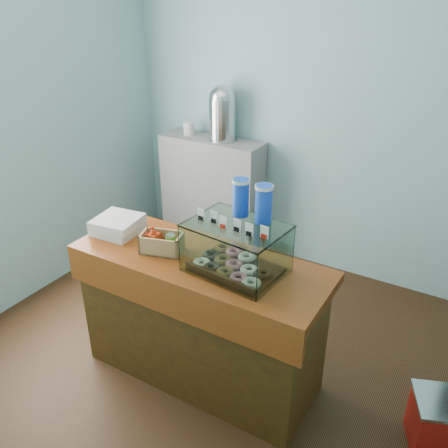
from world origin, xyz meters
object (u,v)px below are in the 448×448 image
Objects in this scene: display_case at (239,243)px; coffee_urn at (222,112)px; counter at (200,318)px; red_cooler at (446,423)px.

display_case is 1.15× the size of coffee_urn.
display_case is at bearing 6.28° from counter.
coffee_urn is 1.08× the size of red_cooler.
display_case is 1.54m from red_cooler.
coffee_urn is 2.92m from red_cooler.
counter is 2.81× the size of display_case.
counter is at bearing -63.56° from coffee_urn.
coffee_urn is (-0.79, 1.59, 0.90)m from counter.
red_cooler is at bearing -30.90° from coffee_urn.
coffee_urn is at bearing 127.28° from red_cooler.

